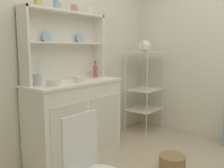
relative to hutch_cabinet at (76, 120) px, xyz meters
name	(u,v)px	position (x,y,z in m)	size (l,w,h in m)	color
wall_back	(67,50)	(0.11, 0.26, 0.79)	(3.84, 0.05, 2.50)	silver
hutch_cabinet	(76,120)	(0.00, 0.00, 0.00)	(1.16, 0.45, 0.90)	white
hutch_shelf_unit	(64,41)	(0.00, 0.17, 0.88)	(1.08, 0.18, 0.77)	silver
bakers_rack	(145,83)	(1.35, -0.07, 0.28)	(0.50, 0.39, 1.22)	silver
wire_chair	(89,166)	(-0.78, -0.98, 0.06)	(0.36, 0.36, 0.85)	white
floor_basket	(172,163)	(0.43, -0.99, -0.38)	(0.27, 0.27, 0.17)	#93754C
cup_gold_0	(37,3)	(-0.36, 0.12, 1.25)	(0.09, 0.07, 0.08)	#DBB760
cup_sky_1	(57,5)	(-0.12, 0.12, 1.26)	(0.08, 0.07, 0.09)	#8EB2D1
cup_rose_2	(74,9)	(0.13, 0.12, 1.25)	(0.09, 0.07, 0.08)	#D17A84
cup_cream_3	(89,11)	(0.36, 0.12, 1.25)	(0.09, 0.07, 0.09)	silver
bowl_mixing_large	(54,83)	(-0.34, -0.07, 0.47)	(0.15, 0.15, 0.06)	silver
bowl_floral_medium	(79,79)	(0.00, -0.07, 0.47)	(0.13, 0.13, 0.06)	silver
jam_bottle	(95,71)	(0.43, 0.09, 0.52)	(0.05, 0.05, 0.21)	#B74C47
utensil_jar	(37,79)	(-0.43, 0.08, 0.50)	(0.08, 0.08, 0.25)	#B2B7C6
porcelain_teapot	(145,46)	(1.35, -0.07, 0.84)	(0.26, 0.17, 0.19)	white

